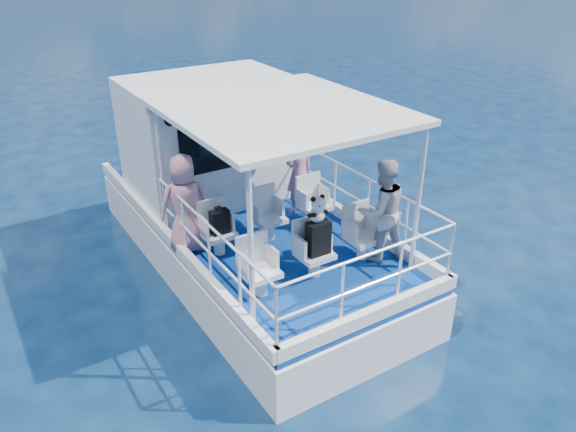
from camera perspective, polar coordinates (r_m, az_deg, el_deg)
The scene contains 20 objects.
ground at distance 9.56m, azimuth -1.23°, elevation -7.43°, with size 2000.00×2000.00×0.00m, color #071936.
hull at distance 10.29m, azimuth -4.12°, elevation -4.74°, with size 3.00×7.00×1.60m, color white.
deck at distance 9.87m, azimuth -4.28°, elevation -0.54°, with size 2.90×6.90×0.10m, color navy.
cabin at distance 10.49m, azimuth -7.91°, elevation 7.84°, with size 2.85×2.00×2.20m, color white.
canopy at distance 8.03m, azimuth -0.70°, elevation 10.64°, with size 3.00×3.20×0.08m, color white.
canopy_posts at distance 8.39m, azimuth -0.48°, elevation 3.06°, with size 2.77×2.97×2.20m.
railings at distance 8.41m, azimuth 0.71°, elevation -1.44°, with size 2.84×3.59×1.00m, color white, non-canonical shape.
seat_port_fwd at distance 8.77m, azimuth -7.02°, elevation -2.66°, with size 0.48×0.46×0.38m, color white.
seat_center_fwd at distance 9.13m, azimuth -1.95°, elevation -1.18°, with size 0.48×0.46×0.38m, color white.
seat_stbd_fwd at distance 9.56m, azimuth 2.70°, elevation 0.18°, with size 0.48×0.46×0.38m, color white.
seat_port_aft at distance 7.78m, azimuth -2.80°, elevation -6.70°, with size 0.48×0.46×0.38m, color white.
seat_center_aft at distance 8.19m, azimuth 2.69°, elevation -4.83°, with size 0.48×0.46×0.38m, color white.
seat_stbd_aft at distance 8.66m, azimuth 7.60°, elevation -3.11°, with size 0.48×0.46×0.38m, color white.
passenger_port_fwd at distance 8.68m, azimuth -10.37°, elevation 1.20°, with size 0.59×0.42×1.58m, color #C9828D.
passenger_stbd_fwd at distance 9.77m, azimuth 1.12°, elevation 4.41°, with size 0.55×0.36×1.50m, color #CB83A9.
passenger_stbd_aft at distance 8.42m, azimuth 9.49°, elevation 0.55°, with size 0.78×0.61×1.61m, color silver.
backpack_port at distance 8.55m, azimuth -6.95°, elevation -0.60°, with size 0.29×0.16×0.38m, color black.
backpack_center at distance 7.93m, azimuth 3.08°, elevation -2.25°, with size 0.34×0.19×0.51m, color black.
compact_camera at distance 8.45m, azimuth -7.13°, elevation 0.71°, with size 0.10×0.06×0.06m, color black.
panda at distance 7.74m, azimuth 3.01°, elevation 0.74°, with size 0.25×0.21×0.39m, color silver, non-canonical shape.
Camera 1 is at (-4.03, -6.76, 5.42)m, focal length 35.00 mm.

